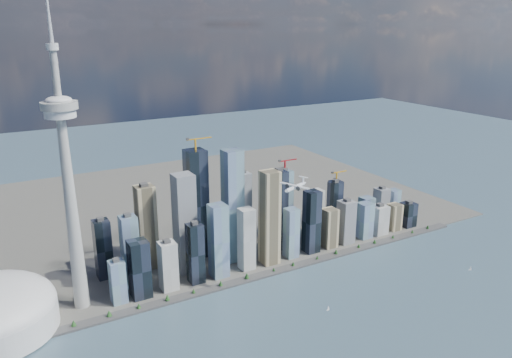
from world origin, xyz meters
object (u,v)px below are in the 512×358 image
needle_tower (68,179)px  airplane (295,187)px  sailboat_west (328,309)px  sailboat_east (470,269)px

needle_tower → airplane: bearing=-19.1°
needle_tower → sailboat_west: (368.52, -222.75, -232.76)m
airplane → sailboat_west: (7.72, -98.02, -196.60)m
airplane → sailboat_west: 219.81m
sailboat_west → sailboat_east: 341.65m
sailboat_west → sailboat_east: (340.79, -24.27, -0.00)m
needle_tower → airplane: 383.46m
needle_tower → sailboat_west: 489.49m
sailboat_west → sailboat_east: sailboat_west is taller
sailboat_west → needle_tower: bearing=147.7°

